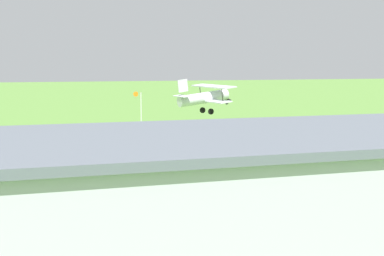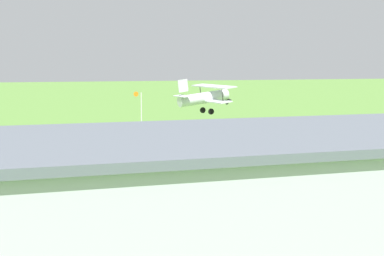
# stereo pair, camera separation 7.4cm
# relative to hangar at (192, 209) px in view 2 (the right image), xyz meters

# --- Properties ---
(ground_plane) EXTENTS (400.00, 400.00, 0.00)m
(ground_plane) POSITION_rel_hangar_xyz_m (-3.28, -39.46, -3.27)
(ground_plane) COLOR #568438
(hangar) EXTENTS (30.78, 12.58, 6.52)m
(hangar) POSITION_rel_hangar_xyz_m (0.00, 0.00, 0.00)
(hangar) COLOR #B7BCC6
(hangar) RESTS_ON ground_plane
(biplane) EXTENTS (6.85, 7.91, 3.81)m
(biplane) POSITION_rel_hangar_xyz_m (-11.26, -35.46, 2.45)
(biplane) COLOR silver
(person_walking_on_apron) EXTENTS (0.46, 0.46, 1.70)m
(person_walking_on_apron) POSITION_rel_hangar_xyz_m (-14.15, -16.76, -2.42)
(person_walking_on_apron) COLOR #72338C
(person_walking_on_apron) RESTS_ON ground_plane
(person_at_fence_line) EXTENTS (0.48, 0.48, 1.63)m
(person_at_fence_line) POSITION_rel_hangar_xyz_m (-3.54, -16.10, -2.46)
(person_at_fence_line) COLOR #33723F
(person_at_fence_line) RESTS_ON ground_plane
(windsock) EXTENTS (1.11, 1.34, 5.90)m
(windsock) POSITION_rel_hangar_xyz_m (-5.39, -45.31, 1.93)
(windsock) COLOR silver
(windsock) RESTS_ON ground_plane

